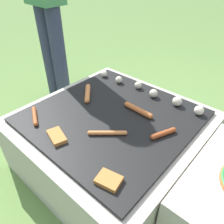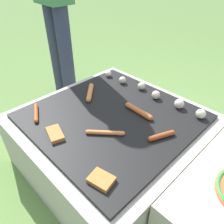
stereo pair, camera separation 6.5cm
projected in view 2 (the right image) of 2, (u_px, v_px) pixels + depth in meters
The scene contains 10 objects.
ground_plane at pixel (112, 161), 1.43m from camera, with size 14.00×14.00×0.00m, color #608442.
grill at pixel (112, 140), 1.32m from camera, with size 0.95×0.95×0.38m.
sausage_front_center at pixel (105, 133), 1.07m from camera, with size 0.15×0.14×0.02m.
sausage_back_center at pixel (162, 136), 1.05m from camera, with size 0.07×0.14×0.03m.
sausage_front_right at pixel (90, 92), 1.38m from camera, with size 0.15×0.16×0.03m.
sausage_mid_right at pixel (139, 111), 1.22m from camera, with size 0.20×0.04×0.03m.
sausage_mid_left at pixel (36, 113), 1.21m from camera, with size 0.16×0.09×0.02m.
bread_slice_center at pixel (101, 180), 0.85m from camera, with size 0.11×0.09×0.02m.
bread_slice_right at pixel (55, 134), 1.07m from camera, with size 0.13×0.10×0.02m.
mushroom_row at pixel (154, 93), 1.35m from camera, with size 0.76×0.08×0.06m.
Camera 2 is at (0.69, -0.68, 1.11)m, focal length 35.00 mm.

